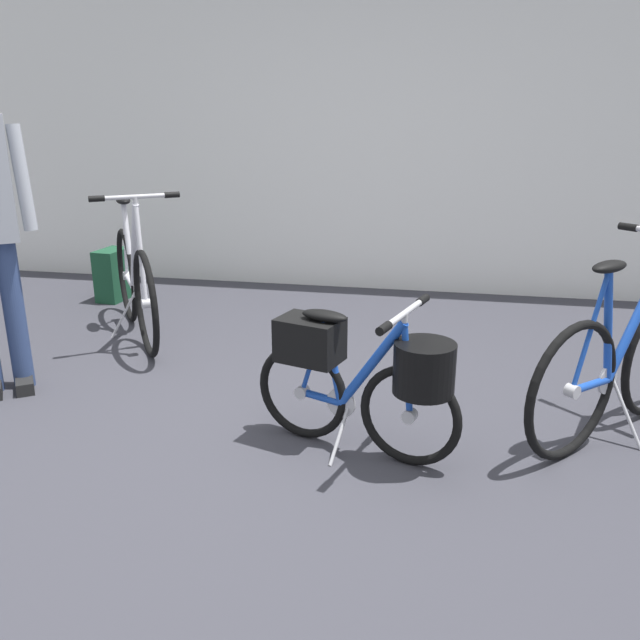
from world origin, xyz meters
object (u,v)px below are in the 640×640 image
(display_bike_right, at_px, (619,364))
(backpack_on_floor, at_px, (113,275))
(display_bike_left, at_px, (135,283))
(folding_bike_foreground, at_px, (364,373))

(display_bike_right, bearing_deg, backpack_on_floor, 153.96)
(display_bike_left, height_order, display_bike_right, display_bike_left)
(folding_bike_foreground, bearing_deg, display_bike_left, 143.08)
(display_bike_left, relative_size, backpack_on_floor, 2.93)
(folding_bike_foreground, height_order, backpack_on_floor, folding_bike_foreground)
(display_bike_left, bearing_deg, display_bike_right, -17.18)
(folding_bike_foreground, relative_size, display_bike_right, 0.92)
(display_bike_left, bearing_deg, folding_bike_foreground, -36.92)
(folding_bike_foreground, relative_size, display_bike_left, 0.79)
(folding_bike_foreground, distance_m, display_bike_right, 1.21)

